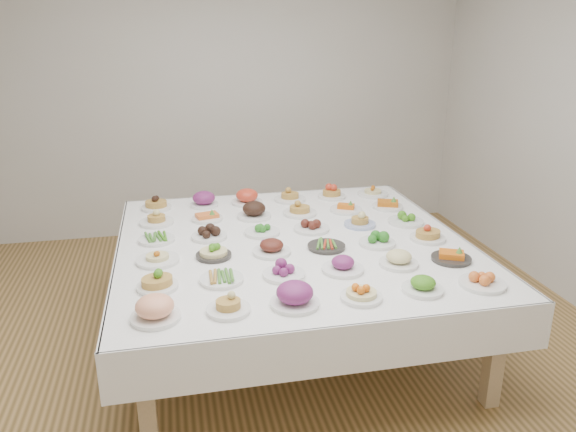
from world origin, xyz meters
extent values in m
plane|color=#A57B44|center=(0.00, 0.00, 0.00)|extent=(5.00, 5.00, 0.00)
cube|color=beige|center=(0.00, 2.50, 1.40)|extent=(5.00, 0.02, 2.80)
cube|color=beige|center=(0.00, -2.50, 1.40)|extent=(5.00, 0.02, 2.80)
cube|color=white|center=(0.17, 0.10, 0.72)|extent=(2.33, 2.33, 0.06)
cube|color=white|center=(0.17, 1.26, 0.61)|extent=(2.35, 0.02, 0.28)
cube|color=white|center=(0.17, -1.07, 0.61)|extent=(2.35, 0.02, 0.28)
cube|color=white|center=(1.33, 0.10, 0.61)|extent=(0.02, 2.35, 0.28)
cube|color=white|center=(-1.00, 0.10, 0.61)|extent=(0.02, 2.35, 0.28)
cube|color=tan|center=(-0.82, -0.89, 0.34)|extent=(0.09, 0.09, 0.69)
cube|color=tan|center=(1.15, -0.89, 0.34)|extent=(0.09, 0.09, 0.69)
cube|color=tan|center=(-0.82, 1.08, 0.34)|extent=(0.09, 0.09, 0.69)
cube|color=tan|center=(1.15, 1.08, 0.34)|extent=(0.09, 0.09, 0.69)
cylinder|color=white|center=(-0.74, -0.81, 0.76)|extent=(0.25, 0.25, 0.02)
cylinder|color=white|center=(-0.38, -0.81, 0.76)|extent=(0.23, 0.23, 0.02)
cylinder|color=white|center=(-0.03, -0.81, 0.76)|extent=(0.26, 0.26, 0.02)
cylinder|color=white|center=(0.34, -0.82, 0.76)|extent=(0.23, 0.23, 0.02)
cylinder|color=white|center=(0.70, -0.80, 0.76)|extent=(0.23, 0.23, 0.02)
cylinder|color=white|center=(1.07, -0.81, 0.76)|extent=(0.26, 0.26, 0.02)
cylinder|color=white|center=(-0.74, -0.46, 0.76)|extent=(0.23, 0.23, 0.02)
cylinder|color=white|center=(-0.37, -0.44, 0.76)|extent=(0.25, 0.25, 0.02)
cylinder|color=white|center=(-0.01, -0.45, 0.76)|extent=(0.25, 0.25, 0.02)
cylinder|color=white|center=(0.35, -0.45, 0.76)|extent=(0.25, 0.25, 0.02)
cylinder|color=white|center=(0.71, -0.44, 0.76)|extent=(0.24, 0.24, 0.02)
cylinder|color=#2B2926|center=(1.07, -0.44, 0.76)|extent=(0.24, 0.24, 0.02)
cylinder|color=white|center=(-0.74, -0.08, 0.76)|extent=(0.26, 0.26, 0.02)
cylinder|color=#2B2926|center=(-0.39, -0.08, 0.76)|extent=(0.22, 0.22, 0.02)
cylinder|color=white|center=(-0.02, -0.09, 0.76)|extent=(0.25, 0.25, 0.02)
cylinder|color=#2B2926|center=(0.35, -0.08, 0.76)|extent=(0.25, 0.25, 0.02)
cylinder|color=white|center=(0.71, -0.09, 0.76)|extent=(0.24, 0.24, 0.02)
cylinder|color=white|center=(1.08, -0.08, 0.76)|extent=(0.24, 0.24, 0.02)
cylinder|color=white|center=(-0.74, 0.29, 0.76)|extent=(0.24, 0.24, 0.02)
cylinder|color=white|center=(-0.39, 0.27, 0.76)|extent=(0.24, 0.24, 0.02)
cylinder|color=white|center=(-0.02, 0.27, 0.76)|extent=(0.25, 0.25, 0.02)
cylinder|color=white|center=(0.34, 0.27, 0.76)|extent=(0.25, 0.25, 0.02)
cylinder|color=#4C66B2|center=(0.71, 0.28, 0.76)|extent=(0.23, 0.23, 0.02)
cylinder|color=white|center=(1.07, 0.27, 0.76)|extent=(0.26, 0.26, 0.02)
cylinder|color=white|center=(-0.75, 0.64, 0.76)|extent=(0.25, 0.25, 0.02)
cylinder|color=white|center=(-0.37, 0.65, 0.76)|extent=(0.23, 0.23, 0.02)
cylinder|color=white|center=(-0.02, 0.63, 0.76)|extent=(0.25, 0.25, 0.02)
cylinder|color=white|center=(0.34, 0.63, 0.76)|extent=(0.26, 0.26, 0.02)
cylinder|color=white|center=(0.72, 0.63, 0.76)|extent=(0.25, 0.25, 0.02)
cylinder|color=white|center=(1.07, 0.64, 0.76)|extent=(0.24, 0.24, 0.02)
cylinder|color=white|center=(-0.75, 1.01, 0.76)|extent=(0.23, 0.23, 0.02)
cylinder|color=white|center=(-0.37, 1.00, 0.76)|extent=(0.22, 0.22, 0.02)
cylinder|color=white|center=(-0.02, 1.00, 0.76)|extent=(0.25, 0.25, 0.02)
cylinder|color=white|center=(0.34, 1.00, 0.76)|extent=(0.26, 0.26, 0.02)
cylinder|color=white|center=(0.71, 1.01, 0.76)|extent=(0.23, 0.23, 0.02)
cylinder|color=white|center=(1.08, 1.00, 0.76)|extent=(0.26, 0.26, 0.02)
camera|label=1|loc=(-0.62, -3.39, 2.16)|focal=35.00mm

